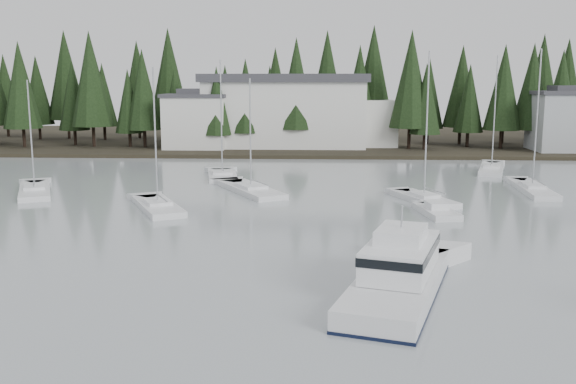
% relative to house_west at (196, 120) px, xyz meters
% --- Properties ---
extents(far_shore_land, '(240.00, 54.00, 1.00)m').
position_rel_house_west_xyz_m(far_shore_land, '(18.00, 18.00, -4.65)').
color(far_shore_land, black).
rests_on(far_shore_land, ground).
extents(conifer_treeline, '(200.00, 22.00, 20.00)m').
position_rel_house_west_xyz_m(conifer_treeline, '(18.00, 7.00, -4.65)').
color(conifer_treeline, black).
rests_on(conifer_treeline, ground).
extents(house_west, '(9.54, 7.42, 8.75)m').
position_rel_house_west_xyz_m(house_west, '(0.00, 0.00, 0.00)').
color(house_west, silver).
rests_on(house_west, ground).
extents(house_east_a, '(10.60, 8.48, 9.25)m').
position_rel_house_west_xyz_m(house_east_a, '(54.00, -1.00, 0.25)').
color(house_east_a, '#999EA0').
rests_on(house_east_a, ground).
extents(harbor_inn, '(29.50, 11.50, 10.90)m').
position_rel_house_west_xyz_m(harbor_inn, '(15.04, 3.34, 1.12)').
color(harbor_inn, silver).
rests_on(harbor_inn, ground).
extents(cabin_cruiser_center, '(7.15, 12.57, 5.16)m').
position_rel_house_west_xyz_m(cabin_cruiser_center, '(22.06, -63.80, -3.88)').
color(cabin_cruiser_center, silver).
rests_on(cabin_cruiser_center, ground).
extents(sailboat_0, '(5.32, 8.39, 13.54)m').
position_rel_house_west_xyz_m(sailboat_0, '(27.38, -38.90, -4.56)').
color(sailboat_0, silver).
rests_on(sailboat_0, ground).
extents(sailboat_1, '(7.59, 10.62, 11.25)m').
position_rel_house_west_xyz_m(sailboat_1, '(11.68, -34.80, -4.61)').
color(sailboat_1, silver).
rests_on(sailboat_1, ground).
extents(sailboat_2, '(3.07, 10.86, 13.97)m').
position_rel_house_west_xyz_m(sailboat_2, '(38.64, -33.09, -4.58)').
color(sailboat_2, silver).
rests_on(sailboat_2, ground).
extents(sailboat_3, '(4.42, 8.66, 13.22)m').
position_rel_house_west_xyz_m(sailboat_3, '(7.64, -26.00, -4.58)').
color(sailboat_3, silver).
rests_on(sailboat_3, ground).
extents(sailboat_5, '(6.39, 9.24, 12.12)m').
position_rel_house_west_xyz_m(sailboat_5, '(4.80, -43.24, -4.59)').
color(sailboat_5, silver).
rests_on(sailboat_5, ground).
extents(sailboat_8, '(5.54, 11.13, 13.86)m').
position_rel_house_west_xyz_m(sailboat_8, '(38.47, -19.10, -4.58)').
color(sailboat_8, silver).
rests_on(sailboat_8, ground).
extents(sailboat_10, '(6.51, 10.42, 11.10)m').
position_rel_house_west_xyz_m(sailboat_10, '(-8.71, -36.20, -4.60)').
color(sailboat_10, silver).
rests_on(sailboat_10, ground).
extents(runabout_1, '(3.13, 5.99, 1.42)m').
position_rel_house_west_xyz_m(runabout_1, '(27.48, -44.36, -4.52)').
color(runabout_1, silver).
rests_on(runabout_1, ground).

